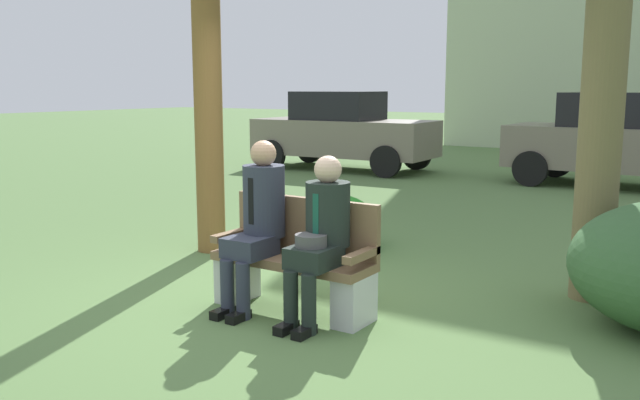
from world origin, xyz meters
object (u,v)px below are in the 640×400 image
(parked_car_near, at_px, (343,131))
(parked_car_far, at_px, (621,141))
(shrub_near_bench, at_px, (334,221))
(seated_man_left, at_px, (258,216))
(park_bench, at_px, (296,262))
(seated_man_right, at_px, (321,231))

(parked_car_near, height_order, parked_car_far, same)
(parked_car_far, bearing_deg, shrub_near_bench, -105.01)
(seated_man_left, height_order, shrub_near_bench, seated_man_left)
(park_bench, height_order, seated_man_right, seated_man_right)
(park_bench, bearing_deg, shrub_near_bench, 114.08)
(shrub_near_bench, xyz_separation_m, parked_car_far, (1.80, 6.71, 0.54))
(parked_car_near, xyz_separation_m, parked_car_far, (5.51, 0.41, 0.00))
(seated_man_right, height_order, shrub_near_bench, seated_man_right)
(parked_car_far, bearing_deg, parked_car_near, -175.76)
(shrub_near_bench, distance_m, parked_car_far, 6.97)
(seated_man_left, xyz_separation_m, parked_car_near, (-4.32, 8.44, 0.08))
(seated_man_right, height_order, parked_car_far, parked_car_far)
(park_bench, height_order, parked_car_near, parked_car_near)
(park_bench, height_order, parked_car_far, parked_car_far)
(seated_man_right, bearing_deg, park_bench, 158.27)
(seated_man_right, bearing_deg, seated_man_left, 178.65)
(park_bench, distance_m, parked_car_far, 8.79)
(shrub_near_bench, distance_m, parked_car_near, 7.34)
(shrub_near_bench, xyz_separation_m, parked_car_near, (-3.71, 6.31, 0.54))
(seated_man_right, distance_m, parked_car_near, 9.79)
(seated_man_left, height_order, parked_car_far, parked_car_far)
(parked_car_near, bearing_deg, seated_man_right, -59.73)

